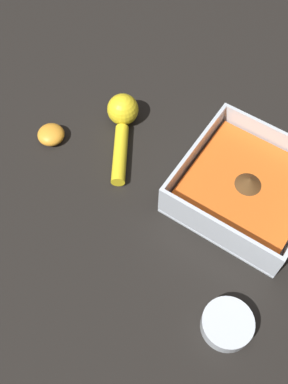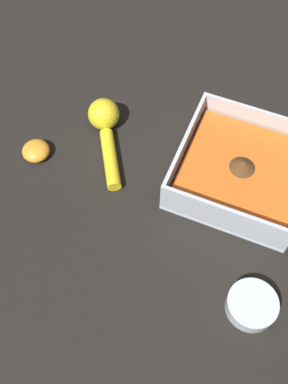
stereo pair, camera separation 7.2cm
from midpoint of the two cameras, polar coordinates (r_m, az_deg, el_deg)
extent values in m
plane|color=black|center=(0.77, 12.87, -1.95)|extent=(4.00, 4.00, 0.00)
cube|color=silver|center=(0.78, 15.18, -0.56)|extent=(0.21, 0.21, 0.01)
cube|color=silver|center=(0.81, 18.83, 5.85)|extent=(0.21, 0.01, 0.06)
cube|color=silver|center=(0.70, 12.22, -5.21)|extent=(0.21, 0.01, 0.06)
cube|color=silver|center=(0.76, 9.04, 4.42)|extent=(0.01, 0.20, 0.06)
cube|color=orange|center=(0.77, 15.49, 0.13)|extent=(0.19, 0.19, 0.03)
cone|color=#4C3319|center=(0.75, 15.91, 1.05)|extent=(0.04, 0.04, 0.02)
cylinder|color=silver|center=(0.68, 13.63, -16.30)|extent=(0.07, 0.07, 0.03)
cylinder|color=#4C3319|center=(0.68, 13.60, -16.33)|extent=(0.07, 0.07, 0.01)
sphere|color=yellow|center=(0.83, -0.19, 10.25)|extent=(0.06, 0.06, 0.06)
cylinder|color=yellow|center=(0.79, -0.44, 4.62)|extent=(0.08, 0.11, 0.02)
ellipsoid|color=orange|center=(0.82, -9.28, 7.01)|extent=(0.05, 0.05, 0.03)
camera|label=1|loc=(0.04, 92.87, -4.93)|focal=42.00mm
camera|label=2|loc=(0.04, -87.13, 4.93)|focal=42.00mm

